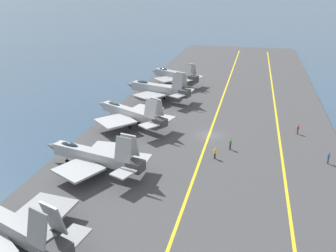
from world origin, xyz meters
name	(u,v)px	position (x,y,z in m)	size (l,w,h in m)	color
ground_plane	(209,137)	(0.00, 0.00, 0.00)	(2000.00, 2000.00, 0.00)	#334C66
carrier_deck	(209,136)	(0.00, 0.00, 0.20)	(192.36, 42.56, 0.40)	#424244
deck_stripe_foul_line	(280,142)	(0.00, -11.70, 0.40)	(173.12, 0.36, 0.01)	yellow
deck_stripe_centerline	(209,135)	(0.00, 0.00, 0.40)	(173.12, 0.36, 0.01)	yellow
parked_jet_nearest	(12,226)	(-32.39, 14.83, 2.74)	(13.98, 16.06, 6.44)	gray
parked_jet_second	(94,156)	(-16.24, 13.73, 2.65)	(12.38, 16.28, 6.26)	#9EA3A8
parked_jet_third	(131,113)	(0.83, 14.44, 2.86)	(13.79, 16.99, 6.35)	#A8AAAF
parked_jet_fourth	(158,89)	(16.90, 13.87, 3.07)	(12.90, 16.36, 6.92)	#9EA3A8
parked_jet_fifth	(174,75)	(31.24, 13.47, 2.87)	(12.13, 15.12, 6.04)	#93999E
crew_green_vest	(230,144)	(-4.91, -3.97, 1.37)	(0.33, 0.42, 1.76)	#232328
crew_blue_vest	(329,158)	(-6.31, -18.07, 1.39)	(0.44, 0.36, 1.80)	#4C473D
crew_red_vest	(298,129)	(4.15, -14.78, 1.36)	(0.45, 0.38, 1.74)	#4C473D
crew_yellow_vest	(215,153)	(-8.63, -2.02, 1.37)	(0.36, 0.44, 1.77)	#232328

